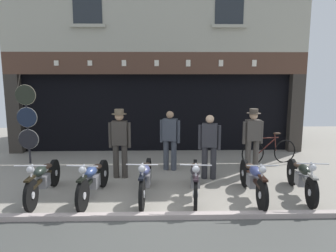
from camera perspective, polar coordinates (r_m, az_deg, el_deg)
ground at (r=5.38m, az=-2.48°, el=-21.14°), size 21.79×22.00×0.18m
shop_facade at (r=12.64m, az=-1.93°, el=5.25°), size 10.09×4.42×6.47m
motorcycle_far_left at (r=7.57m, az=-21.02°, el=-8.61°), size 0.62×2.05×0.91m
motorcycle_left at (r=7.22m, az=-12.93°, el=-9.08°), size 0.62×2.03×0.92m
motorcycle_center_left at (r=7.12m, az=-3.96°, el=-9.06°), size 0.62×2.08×0.93m
motorcycle_center at (r=7.13m, az=4.81°, el=-9.11°), size 0.62×2.01×0.91m
motorcycle_center_right at (r=7.29m, az=14.66°, el=-8.94°), size 0.62×2.04×0.92m
motorcycle_right at (r=7.75m, az=22.35°, el=-8.28°), size 0.62×1.98×0.92m
salesman_left at (r=8.30m, az=-8.44°, el=-2.38°), size 0.56×0.37×1.77m
shopkeeper_center at (r=8.88m, az=0.35°, el=-2.06°), size 0.55×0.31×1.64m
salesman_right at (r=8.22m, az=7.25°, el=-3.11°), size 0.55×0.28×1.64m
assistant_far_right at (r=8.89m, az=14.60°, el=-1.93°), size 0.56×0.36×1.73m
tyre_sign_pole at (r=10.26m, az=-23.45°, el=1.26°), size 0.59×0.06×2.32m
advert_board_near at (r=11.29m, az=10.46°, el=4.15°), size 0.75×0.03×1.10m
leaning_bicycle at (r=10.07m, az=17.30°, el=-4.21°), size 1.72×0.55×0.94m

